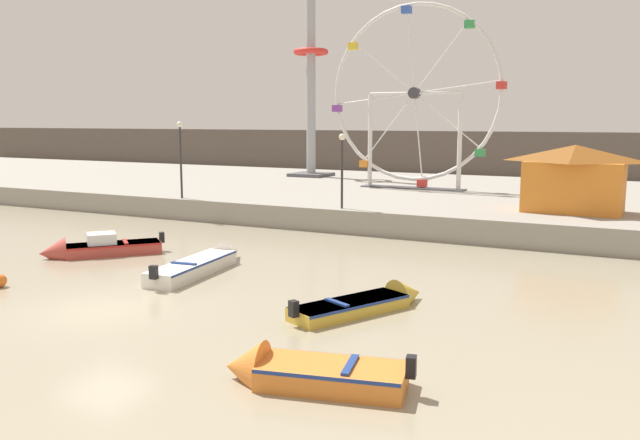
{
  "coord_description": "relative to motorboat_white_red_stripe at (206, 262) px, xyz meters",
  "views": [
    {
      "loc": [
        13.97,
        -13.59,
        5.46
      ],
      "look_at": [
        2.55,
        8.84,
        1.62
      ],
      "focal_mm": 36.85,
      "sensor_mm": 36.0,
      "label": 1
    }
  ],
  "objects": [
    {
      "name": "ground_plane",
      "position": [
        0.53,
        -5.59,
        -0.28
      ],
      "size": [
        240.0,
        240.0,
        0.0
      ],
      "primitive_type": "plane",
      "color": "gray"
    },
    {
      "name": "quay_promenade",
      "position": [
        0.53,
        20.74,
        0.3
      ],
      "size": [
        110.0,
        23.15,
        1.16
      ],
      "primitive_type": "cube",
      "color": "gray",
      "rests_on": "ground_plane"
    },
    {
      "name": "distant_town_skyline",
      "position": [
        0.53,
        44.78,
        1.92
      ],
      "size": [
        140.0,
        3.0,
        4.4
      ],
      "primitive_type": "cube",
      "color": "#564C47",
      "rests_on": "ground_plane"
    },
    {
      "name": "motorboat_white_red_stripe",
      "position": [
        0.0,
        0.0,
        0.0
      ],
      "size": [
        1.79,
        5.99,
        1.13
      ],
      "rotation": [
        0.0,
        0.0,
        1.69
      ],
      "color": "silver",
      "rests_on": "ground_plane"
    },
    {
      "name": "motorboat_mustard_yellow",
      "position": [
        7.43,
        -1.95,
        -0.06
      ],
      "size": [
        3.02,
        4.66,
        1.06
      ],
      "rotation": [
        0.0,
        0.0,
        1.12
      ],
      "color": "gold",
      "rests_on": "ground_plane"
    },
    {
      "name": "motorboat_orange_hull",
      "position": [
        8.25,
        -7.77,
        -0.0
      ],
      "size": [
        4.11,
        2.09,
        1.24
      ],
      "rotation": [
        0.0,
        0.0,
        3.36
      ],
      "color": "orange",
      "rests_on": "ground_plane"
    },
    {
      "name": "motorboat_faded_red",
      "position": [
        -5.58,
        -0.06,
        0.03
      ],
      "size": [
        4.03,
        4.37,
        1.3
      ],
      "rotation": [
        0.0,
        0.0,
        4.0
      ],
      "color": "#B24238",
      "rests_on": "ground_plane"
    },
    {
      "name": "ferris_wheel_white_frame",
      "position": [
        0.92,
        20.47,
        6.63
      ],
      "size": [
        11.21,
        1.2,
        11.45
      ],
      "color": "silver",
      "rests_on": "quay_promenade"
    },
    {
      "name": "drop_tower_steel_tower",
      "position": [
        -9.16,
        25.79,
        7.98
      ],
      "size": [
        2.8,
        2.8,
        15.11
      ],
      "color": "#999EA3",
      "rests_on": "quay_promenade"
    },
    {
      "name": "carnival_booth_orange_canopy",
      "position": [
        11.21,
        13.66,
        2.53
      ],
      "size": [
        4.88,
        3.09,
        3.16
      ],
      "rotation": [
        0.0,
        0.0,
        -0.03
      ],
      "color": "orange",
      "rests_on": "quay_promenade"
    },
    {
      "name": "promenade_lamp_near",
      "position": [
        0.94,
        9.83,
        3.29
      ],
      "size": [
        0.32,
        0.32,
        3.65
      ],
      "color": "#2D2D33",
      "rests_on": "quay_promenade"
    },
    {
      "name": "promenade_lamp_far",
      "position": [
        -8.82,
        9.68,
        3.62
      ],
      "size": [
        0.32,
        0.32,
        4.23
      ],
      "color": "#2D2D33",
      "rests_on": "quay_promenade"
    },
    {
      "name": "mooring_buoy_orange",
      "position": [
        -4.47,
        -5.19,
        -0.06
      ],
      "size": [
        0.44,
        0.44,
        0.44
      ],
      "primitive_type": "sphere",
      "color": "orange",
      "rests_on": "ground_plane"
    }
  ]
}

